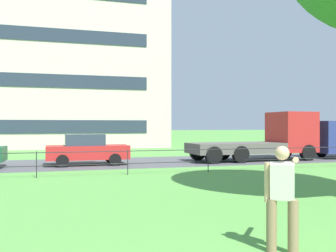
{
  "coord_description": "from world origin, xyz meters",
  "views": [
    {
      "loc": [
        -2.61,
        -1.8,
        1.98
      ],
      "look_at": [
        0.27,
        8.27,
        1.96
      ],
      "focal_mm": 40.49,
      "sensor_mm": 36.0,
      "label": 1
    }
  ],
  "objects_px": {
    "person_thrower": "(282,195)",
    "car_red_left": "(87,149)",
    "apartment_building_background": "(9,63)",
    "flatbed_truck_right": "(269,139)"
  },
  "relations": [
    {
      "from": "person_thrower",
      "to": "car_red_left",
      "type": "height_order",
      "value": "person_thrower"
    },
    {
      "from": "car_red_left",
      "to": "apartment_building_background",
      "type": "xyz_separation_m",
      "value": [
        -5.84,
        18.18,
        6.9
      ]
    },
    {
      "from": "flatbed_truck_right",
      "to": "apartment_building_background",
      "type": "bearing_deg",
      "value": 131.36
    },
    {
      "from": "person_thrower",
      "to": "apartment_building_background",
      "type": "height_order",
      "value": "apartment_building_background"
    },
    {
      "from": "person_thrower",
      "to": "car_red_left",
      "type": "bearing_deg",
      "value": 98.11
    },
    {
      "from": "person_thrower",
      "to": "apartment_building_background",
      "type": "relative_size",
      "value": 0.06
    },
    {
      "from": "car_red_left",
      "to": "flatbed_truck_right",
      "type": "bearing_deg",
      "value": -0.41
    },
    {
      "from": "flatbed_truck_right",
      "to": "apartment_building_background",
      "type": "height_order",
      "value": "apartment_building_background"
    },
    {
      "from": "car_red_left",
      "to": "flatbed_truck_right",
      "type": "height_order",
      "value": "flatbed_truck_right"
    },
    {
      "from": "apartment_building_background",
      "to": "flatbed_truck_right",
      "type": "bearing_deg",
      "value": -48.64
    }
  ]
}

